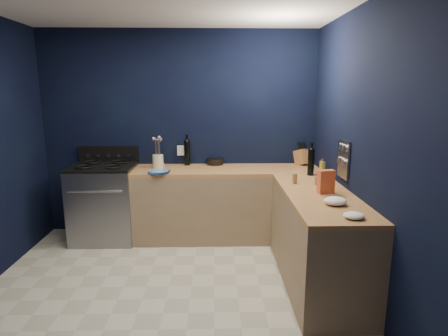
{
  "coord_description": "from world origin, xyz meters",
  "views": [
    {
      "loc": [
        0.46,
        -3.04,
        1.86
      ],
      "look_at": [
        0.55,
        1.0,
        1.0
      ],
      "focal_mm": 29.6,
      "sensor_mm": 36.0,
      "label": 1
    }
  ],
  "objects_px": {
    "utensil_crock": "(158,161)",
    "knife_block": "(301,157)",
    "crouton_bag": "(326,182)",
    "gas_range": "(105,204)",
    "plate_stack": "(159,172)"
  },
  "relations": [
    {
      "from": "gas_range",
      "to": "knife_block",
      "type": "height_order",
      "value": "knife_block"
    },
    {
      "from": "gas_range",
      "to": "knife_block",
      "type": "xyz_separation_m",
      "value": [
        2.5,
        0.24,
        0.54
      ]
    },
    {
      "from": "gas_range",
      "to": "knife_block",
      "type": "distance_m",
      "value": 2.57
    },
    {
      "from": "gas_range",
      "to": "utensil_crock",
      "type": "bearing_deg",
      "value": 6.87
    },
    {
      "from": "gas_range",
      "to": "knife_block",
      "type": "relative_size",
      "value": 4.72
    },
    {
      "from": "knife_block",
      "to": "crouton_bag",
      "type": "bearing_deg",
      "value": -120.19
    },
    {
      "from": "crouton_bag",
      "to": "utensil_crock",
      "type": "bearing_deg",
      "value": 133.26
    },
    {
      "from": "gas_range",
      "to": "crouton_bag",
      "type": "height_order",
      "value": "crouton_bag"
    },
    {
      "from": "gas_range",
      "to": "crouton_bag",
      "type": "bearing_deg",
      "value": -24.7
    },
    {
      "from": "gas_range",
      "to": "utensil_crock",
      "type": "xyz_separation_m",
      "value": [
        0.67,
        0.08,
        0.52
      ]
    },
    {
      "from": "gas_range",
      "to": "plate_stack",
      "type": "distance_m",
      "value": 0.88
    },
    {
      "from": "utensil_crock",
      "to": "knife_block",
      "type": "bearing_deg",
      "value": 5.08
    },
    {
      "from": "knife_block",
      "to": "gas_range",
      "type": "bearing_deg",
      "value": 158.71
    },
    {
      "from": "utensil_crock",
      "to": "knife_block",
      "type": "distance_m",
      "value": 1.84
    },
    {
      "from": "plate_stack",
      "to": "utensil_crock",
      "type": "xyz_separation_m",
      "value": [
        -0.05,
        0.3,
        0.07
      ]
    }
  ]
}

